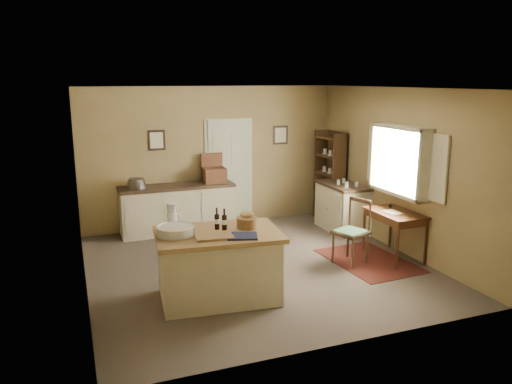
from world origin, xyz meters
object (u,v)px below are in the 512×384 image
Objects in this scene: work_island at (218,264)px; shelving_unit at (331,176)px; writing_desk at (395,217)px; right_cabinet at (342,207)px; sideboard at (178,207)px; desk_chair at (351,233)px.

work_island is 4.31m from shelving_unit.
writing_desk is 1.63m from right_cabinet.
work_island is 3.12m from writing_desk.
right_cabinet reaches higher than writing_desk.
work_island reaches higher than right_cabinet.
shelving_unit is at bearing -4.81° from sideboard.
shelving_unit is (0.15, 0.73, 0.45)m from right_cabinet.
shelving_unit reaches higher than sideboard.
work_island is at bearing -92.40° from sideboard.
work_island reaches higher than sideboard.
sideboard is at bearing 93.36° from work_island.
sideboard is at bearing 161.37° from right_cabinet.
shelving_unit is (0.15, 2.35, 0.23)m from writing_desk.
work_island is 3.09m from sideboard.
desk_chair is at bearing -49.98° from sideboard.
desk_chair reaches higher than writing_desk.
writing_desk is 0.87× the size of right_cabinet.
sideboard is 1.87× the size of right_cabinet.
right_cabinet is (2.95, -0.99, -0.02)m from sideboard.
sideboard is 3.95m from writing_desk.
desk_chair is (2.17, -2.58, 0.02)m from sideboard.
writing_desk is at bearing -41.51° from sideboard.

